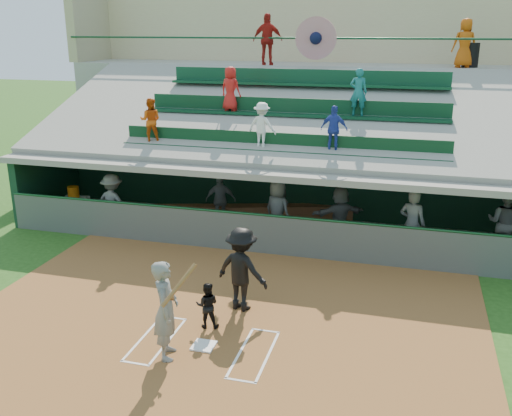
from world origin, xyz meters
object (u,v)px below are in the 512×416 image
(batter_at_plate, at_px, (166,309))
(home_plate, at_px, (204,346))
(water_cooler, at_px, (73,192))
(white_table, at_px, (75,208))
(catcher, at_px, (207,305))
(trash_bin, at_px, (471,55))

(batter_at_plate, bearing_deg, home_plate, 42.30)
(water_cooler, bearing_deg, white_table, -50.93)
(catcher, bearing_deg, white_table, -52.37)
(batter_at_plate, height_order, water_cooler, batter_at_plate)
(batter_at_plate, distance_m, trash_bin, 15.44)
(catcher, distance_m, water_cooler, 8.57)
(water_cooler, distance_m, trash_bin, 14.60)
(home_plate, relative_size, catcher, 0.44)
(home_plate, height_order, white_table, white_table)
(catcher, relative_size, water_cooler, 2.75)
(batter_at_plate, xyz_separation_m, water_cooler, (-6.22, 6.73, -0.07))
(white_table, bearing_deg, home_plate, -47.59)
(home_plate, distance_m, batter_at_plate, 1.20)
(batter_at_plate, bearing_deg, water_cooler, 132.78)
(batter_at_plate, bearing_deg, trash_bin, 66.49)
(water_cooler, bearing_deg, catcher, -39.88)
(home_plate, distance_m, water_cooler, 9.24)
(home_plate, relative_size, trash_bin, 0.50)
(white_table, bearing_deg, trash_bin, 25.04)
(white_table, distance_m, trash_bin, 14.75)
(home_plate, xyz_separation_m, water_cooler, (-6.76, 6.24, 0.89))
(catcher, height_order, water_cooler, water_cooler)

